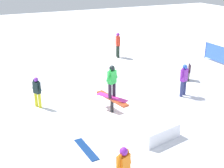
% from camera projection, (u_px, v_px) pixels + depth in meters
% --- Properties ---
extents(ground_plane, '(60.00, 60.00, 0.00)m').
position_uv_depth(ground_plane, '(112.00, 112.00, 13.01)').
color(ground_plane, white).
extents(rail_feature, '(1.90, 0.64, 0.65)m').
position_uv_depth(rail_feature, '(112.00, 100.00, 12.82)').
color(rail_feature, black).
rests_on(rail_feature, ground).
extents(snow_kicker_ramp, '(2.06, 1.82, 0.52)m').
position_uv_depth(snow_kicker_ramp, '(147.00, 127.00, 11.29)').
color(snow_kicker_ramp, white).
rests_on(snow_kicker_ramp, ground).
extents(main_rider_on_rail, '(1.42, 0.91, 1.39)m').
position_uv_depth(main_rider_on_rail, '(112.00, 82.00, 12.53)').
color(main_rider_on_rail, '#CE2C93').
rests_on(main_rider_on_rail, rail_feature).
extents(bystander_purple, '(0.33, 0.61, 1.53)m').
position_uv_depth(bystander_purple, '(184.00, 78.00, 14.32)').
color(bystander_purple, navy).
rests_on(bystander_purple, ground).
extents(bystander_black, '(0.55, 0.33, 1.36)m').
position_uv_depth(bystander_black, '(37.00, 91.00, 13.19)').
color(bystander_black, gold).
rests_on(bystander_black, ground).
extents(bystander_red, '(0.70, 0.30, 1.64)m').
position_uv_depth(bystander_red, '(118.00, 44.00, 20.37)').
color(bystander_red, black).
rests_on(bystander_red, ground).
extents(loose_snowboard_navy, '(1.48, 0.37, 0.02)m').
position_uv_depth(loose_snowboard_navy, '(86.00, 149.00, 10.35)').
color(loose_snowboard_navy, navy).
rests_on(loose_snowboard_navy, ground).
extents(folding_chair, '(0.59, 0.59, 0.88)m').
position_uv_depth(folding_chair, '(186.00, 73.00, 16.48)').
color(folding_chair, '#3F3F44').
rests_on(folding_chair, ground).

